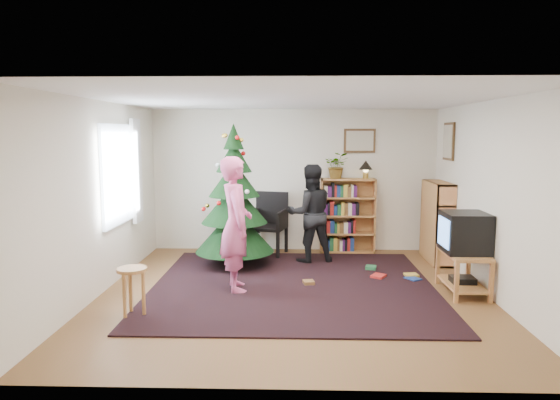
{
  "coord_description": "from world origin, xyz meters",
  "views": [
    {
      "loc": [
        0.01,
        -6.33,
        2.07
      ],
      "look_at": [
        -0.2,
        0.97,
        1.1
      ],
      "focal_mm": 32.0,
      "sensor_mm": 36.0,
      "label": 1
    }
  ],
  "objects_px": {
    "tv_stand": "(463,269)",
    "stool": "(132,279)",
    "picture_right": "(449,141)",
    "person_standing": "(236,224)",
    "crt_tv": "(465,232)",
    "armchair": "(268,220)",
    "bookshelf_right": "(437,221)",
    "person_by_chair": "(310,214)",
    "potted_plant": "(337,165)",
    "table_lamp": "(366,166)",
    "picture_back": "(360,141)",
    "christmas_tree": "(234,208)",
    "bookshelf_back": "(348,215)"
  },
  "relations": [
    {
      "from": "picture_right",
      "to": "bookshelf_back",
      "type": "height_order",
      "value": "picture_right"
    },
    {
      "from": "picture_back",
      "to": "bookshelf_right",
      "type": "distance_m",
      "value": 1.9
    },
    {
      "from": "tv_stand",
      "to": "potted_plant",
      "type": "relative_size",
      "value": 1.92
    },
    {
      "from": "christmas_tree",
      "to": "bookshelf_back",
      "type": "relative_size",
      "value": 1.72
    },
    {
      "from": "picture_right",
      "to": "person_standing",
      "type": "xyz_separation_m",
      "value": [
        -3.23,
        -1.64,
        -1.06
      ]
    },
    {
      "from": "stool",
      "to": "table_lamp",
      "type": "relative_size",
      "value": 1.8
    },
    {
      "from": "bookshelf_right",
      "to": "table_lamp",
      "type": "xyz_separation_m",
      "value": [
        -1.09,
        0.59,
        0.85
      ]
    },
    {
      "from": "bookshelf_right",
      "to": "crt_tv",
      "type": "xyz_separation_m",
      "value": [
        -0.12,
        -1.68,
        0.14
      ]
    },
    {
      "from": "person_by_chair",
      "to": "christmas_tree",
      "type": "bearing_deg",
      "value": 0.63
    },
    {
      "from": "picture_right",
      "to": "crt_tv",
      "type": "height_order",
      "value": "picture_right"
    },
    {
      "from": "tv_stand",
      "to": "crt_tv",
      "type": "bearing_deg",
      "value": 180.0
    },
    {
      "from": "bookshelf_right",
      "to": "table_lamp",
      "type": "height_order",
      "value": "table_lamp"
    },
    {
      "from": "armchair",
      "to": "stool",
      "type": "distance_m",
      "value": 3.4
    },
    {
      "from": "armchair",
      "to": "table_lamp",
      "type": "xyz_separation_m",
      "value": [
        1.69,
        0.13,
        0.93
      ]
    },
    {
      "from": "crt_tv",
      "to": "potted_plant",
      "type": "height_order",
      "value": "potted_plant"
    },
    {
      "from": "tv_stand",
      "to": "table_lamp",
      "type": "xyz_separation_m",
      "value": [
        -0.97,
        2.27,
        1.19
      ]
    },
    {
      "from": "tv_stand",
      "to": "crt_tv",
      "type": "xyz_separation_m",
      "value": [
        -0.0,
        0.0,
        0.48
      ]
    },
    {
      "from": "potted_plant",
      "to": "table_lamp",
      "type": "bearing_deg",
      "value": 0.0
    },
    {
      "from": "picture_back",
      "to": "bookshelf_right",
      "type": "xyz_separation_m",
      "value": [
        1.19,
        -0.73,
        -1.29
      ]
    },
    {
      "from": "bookshelf_right",
      "to": "table_lamp",
      "type": "relative_size",
      "value": 4.13
    },
    {
      "from": "bookshelf_right",
      "to": "tv_stand",
      "type": "xyz_separation_m",
      "value": [
        -0.12,
        -1.68,
        -0.34
      ]
    },
    {
      "from": "bookshelf_right",
      "to": "stool",
      "type": "height_order",
      "value": "bookshelf_right"
    },
    {
      "from": "table_lamp",
      "to": "stool",
      "type": "bearing_deg",
      "value": -133.54
    },
    {
      "from": "picture_right",
      "to": "armchair",
      "type": "relative_size",
      "value": 0.56
    },
    {
      "from": "bookshelf_right",
      "to": "tv_stand",
      "type": "height_order",
      "value": "bookshelf_right"
    },
    {
      "from": "bookshelf_back",
      "to": "person_by_chair",
      "type": "height_order",
      "value": "person_by_chair"
    },
    {
      "from": "bookshelf_back",
      "to": "person_standing",
      "type": "xyz_separation_m",
      "value": [
        -1.7,
        -2.23,
        0.23
      ]
    },
    {
      "from": "potted_plant",
      "to": "tv_stand",
      "type": "bearing_deg",
      "value": -57.02
    },
    {
      "from": "armchair",
      "to": "stool",
      "type": "bearing_deg",
      "value": -99.34
    },
    {
      "from": "armchair",
      "to": "person_by_chair",
      "type": "distance_m",
      "value": 0.95
    },
    {
      "from": "picture_right",
      "to": "tv_stand",
      "type": "height_order",
      "value": "picture_right"
    },
    {
      "from": "christmas_tree",
      "to": "crt_tv",
      "type": "relative_size",
      "value": 3.78
    },
    {
      "from": "bookshelf_back",
      "to": "person_by_chair",
      "type": "distance_m",
      "value": 1.0
    },
    {
      "from": "crt_tv",
      "to": "potted_plant",
      "type": "distance_m",
      "value": 2.8
    },
    {
      "from": "bookshelf_right",
      "to": "christmas_tree",
      "type": "bearing_deg",
      "value": 97.42
    },
    {
      "from": "bookshelf_back",
      "to": "stool",
      "type": "xyz_separation_m",
      "value": [
        -2.77,
        -3.23,
        -0.23
      ]
    },
    {
      "from": "armchair",
      "to": "person_by_chair",
      "type": "bearing_deg",
      "value": -24.78
    },
    {
      "from": "christmas_tree",
      "to": "tv_stand",
      "type": "xyz_separation_m",
      "value": [
        3.14,
        -1.25,
        -0.61
      ]
    },
    {
      "from": "bookshelf_back",
      "to": "picture_right",
      "type": "bearing_deg",
      "value": -21.12
    },
    {
      "from": "tv_stand",
      "to": "stool",
      "type": "relative_size",
      "value": 1.53
    },
    {
      "from": "crt_tv",
      "to": "armchair",
      "type": "distance_m",
      "value": 3.42
    },
    {
      "from": "stool",
      "to": "potted_plant",
      "type": "bearing_deg",
      "value": 51.5
    },
    {
      "from": "christmas_tree",
      "to": "bookshelf_back",
      "type": "height_order",
      "value": "christmas_tree"
    },
    {
      "from": "stool",
      "to": "armchair",
      "type": "bearing_deg",
      "value": 66.04
    },
    {
      "from": "potted_plant",
      "to": "armchair",
      "type": "bearing_deg",
      "value": -173.68
    },
    {
      "from": "picture_back",
      "to": "bookshelf_right",
      "type": "height_order",
      "value": "picture_back"
    },
    {
      "from": "picture_right",
      "to": "stool",
      "type": "distance_m",
      "value": 5.27
    },
    {
      "from": "bookshelf_back",
      "to": "bookshelf_right",
      "type": "height_order",
      "value": "same"
    },
    {
      "from": "crt_tv",
      "to": "stool",
      "type": "relative_size",
      "value": 1.04
    },
    {
      "from": "picture_back",
      "to": "potted_plant",
      "type": "distance_m",
      "value": 0.6
    }
  ]
}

